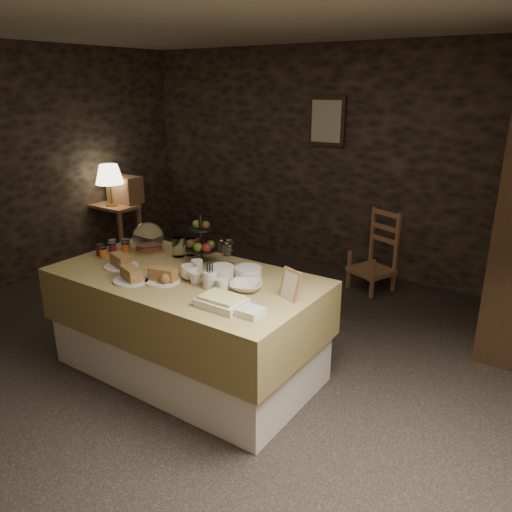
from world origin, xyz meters
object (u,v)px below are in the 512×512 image
Objects in this scene: console_table at (114,214)px; wine_rack at (125,189)px; buffet_table at (187,317)px; fruit_stand at (201,244)px; chair at (375,255)px; table_lamp at (109,175)px.

wine_rack reaches higher than console_table.
buffet_table is 0.59m from fruit_stand.
fruit_stand is at bearing -29.71° from wine_rack.
console_table is at bearing 149.57° from buffet_table.
wine_rack is at bearing -145.50° from chair.
wine_rack is 3.25m from chair.
buffet_table is 2.92× the size of console_table.
chair is 2.30m from fruit_stand.
buffet_table is 3.05m from console_table.
table_lamp is 1.24× the size of wine_rack.
table_lamp is 2.76m from fruit_stand.
buffet_table is at bearing -30.43° from console_table.
wine_rack is (0.05, 0.18, 0.30)m from console_table.
console_table is 2.85m from fruit_stand.
console_table is at bearing -142.65° from chair.
fruit_stand is (2.49, -1.19, -0.14)m from table_lamp.
wine_rack is (-2.58, 1.73, 0.40)m from buffet_table.
console_table is at bearing 135.00° from table_lamp.
wine_rack is 1.12× the size of fruit_stand.
wine_rack reaches higher than chair.
chair is (3.14, 0.71, -0.48)m from wine_rack.
chair is 1.82× the size of fruit_stand.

